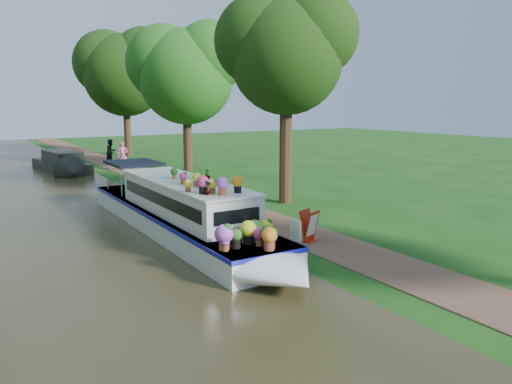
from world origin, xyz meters
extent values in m
plane|color=#144010|center=(0.00, 0.00, 0.00)|extent=(100.00, 100.00, 0.00)
cube|color=#2E2A14|center=(-6.00, 0.00, 0.01)|extent=(10.00, 100.00, 0.02)
cube|color=brown|center=(1.20, 0.00, 0.01)|extent=(2.20, 100.00, 0.03)
cube|color=silver|center=(-2.25, 0.93, 0.40)|extent=(2.20, 12.00, 0.75)
cube|color=#10159A|center=(-2.25, 0.93, 0.71)|extent=(2.24, 12.04, 0.12)
cube|color=silver|center=(-2.25, 0.13, 1.29)|extent=(1.80, 7.00, 1.05)
cube|color=silver|center=(-2.25, 0.13, 1.85)|extent=(1.90, 7.10, 0.06)
cube|color=black|center=(-1.34, 0.13, 1.37)|extent=(0.03, 6.40, 0.38)
cube|color=black|center=(-3.16, 0.13, 1.37)|extent=(0.03, 6.40, 0.38)
cube|color=black|center=(-2.25, 5.23, 1.92)|extent=(1.90, 2.40, 0.10)
cube|color=white|center=(-1.10, -4.47, 1.07)|extent=(0.04, 0.45, 0.55)
imported|color=#194E14|center=(-2.73, -2.60, 2.09)|extent=(0.23, 0.26, 0.42)
imported|color=#194E14|center=(-1.63, -0.31, 2.08)|extent=(0.23, 0.23, 0.39)
cylinder|color=#321F10|center=(3.80, 3.00, 2.27)|extent=(0.56, 0.56, 4.55)
sphere|color=black|center=(3.80, 3.00, 6.23)|extent=(4.80, 4.80, 4.80)
sphere|color=black|center=(4.76, 2.28, 7.19)|extent=(3.60, 3.60, 3.60)
sphere|color=black|center=(2.96, 3.84, 6.95)|extent=(3.84, 3.84, 3.84)
cylinder|color=#321F10|center=(4.50, 15.00, 1.92)|extent=(0.56, 0.56, 3.85)
sphere|color=#194E14|center=(4.50, 15.00, 5.95)|extent=(6.00, 6.00, 6.00)
sphere|color=#194E14|center=(5.70, 14.10, 7.15)|extent=(4.50, 4.50, 4.50)
sphere|color=#194E14|center=(3.45, 16.05, 6.85)|extent=(4.80, 4.80, 4.80)
cylinder|color=#321F10|center=(4.00, 26.00, 2.10)|extent=(0.56, 0.56, 4.20)
sphere|color=black|center=(4.00, 26.00, 6.51)|extent=(6.60, 6.60, 6.60)
sphere|color=black|center=(5.32, 25.01, 7.83)|extent=(4.95, 4.95, 4.95)
sphere|color=black|center=(2.85, 27.16, 7.50)|extent=(5.28, 5.28, 5.28)
cube|color=black|center=(-2.63, 18.90, 0.33)|extent=(2.69, 6.34, 0.61)
cube|color=black|center=(-2.63, 18.39, 0.99)|extent=(1.97, 3.75, 0.72)
cube|color=#B2200C|center=(0.85, -2.55, 0.04)|extent=(0.68, 0.63, 0.03)
cube|color=#B2200C|center=(0.85, -2.67, 0.53)|extent=(0.67, 0.47, 0.99)
cube|color=#B2200C|center=(0.85, -2.43, 0.53)|extent=(0.67, 0.47, 0.99)
cube|color=white|center=(0.85, -2.71, 0.58)|extent=(0.51, 0.34, 0.69)
imported|color=pink|center=(0.86, 17.19, 0.96)|extent=(0.80, 0.68, 1.86)
imported|color=black|center=(1.12, 20.75, 0.91)|extent=(1.09, 1.03, 1.77)
imported|color=#336A1F|center=(0.05, -1.40, 0.22)|extent=(0.43, 0.38, 0.45)
camera|label=1|loc=(-8.68, -14.77, 4.41)|focal=35.00mm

